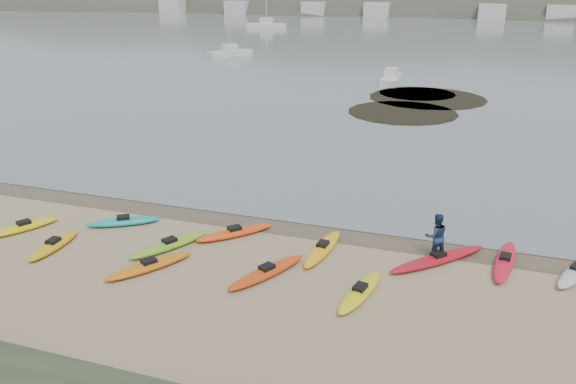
% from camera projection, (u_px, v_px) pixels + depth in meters
% --- Properties ---
extents(ground, '(600.00, 600.00, 0.00)m').
position_uv_depth(ground, '(288.00, 222.00, 25.91)').
color(ground, tan).
rests_on(ground, ground).
extents(wet_sand, '(60.00, 60.00, 0.00)m').
position_uv_depth(wet_sand, '(286.00, 225.00, 25.64)').
color(wet_sand, brown).
rests_on(wet_sand, ground).
extents(water, '(1200.00, 1200.00, 0.00)m').
position_uv_depth(water, '(470.00, 0.00, 291.75)').
color(water, slate).
rests_on(water, ground).
extents(kayaks, '(24.92, 8.39, 0.34)m').
position_uv_depth(kayaks, '(272.00, 253.00, 22.67)').
color(kayaks, '#F14815').
rests_on(kayaks, ground).
extents(person_east, '(1.16, 1.06, 1.92)m').
position_uv_depth(person_east, '(436.00, 236.00, 22.29)').
color(person_east, navy).
rests_on(person_east, ground).
extents(kelp_mats, '(11.35, 16.92, 0.04)m').
position_uv_depth(kelp_mats, '(417.00, 101.00, 51.08)').
color(kelp_mats, black).
rests_on(kelp_mats, water).
extents(moored_boats, '(87.66, 75.92, 1.23)m').
position_uv_depth(moored_boats, '(455.00, 38.00, 99.95)').
color(moored_boats, silver).
rests_on(moored_boats, ground).
extents(far_hills, '(550.00, 135.00, 80.00)m').
position_uv_depth(far_hills, '(576.00, 61.00, 191.85)').
color(far_hills, '#384235').
rests_on(far_hills, ground).
extents(far_town, '(199.00, 5.00, 4.00)m').
position_uv_depth(far_town, '(478.00, 12.00, 151.91)').
color(far_town, beige).
rests_on(far_town, ground).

